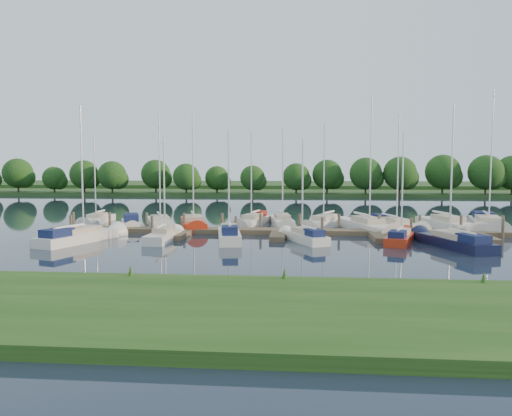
# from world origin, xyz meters

# --- Properties ---
(ground) EXTENTS (260.00, 260.00, 0.00)m
(ground) POSITION_xyz_m (0.00, 0.00, 0.00)
(ground) COLOR #17202E
(ground) RESTS_ON ground
(near_bank) EXTENTS (90.00, 10.00, 0.50)m
(near_bank) POSITION_xyz_m (0.00, -16.00, 0.25)
(near_bank) COLOR #1C4112
(near_bank) RESTS_ON ground
(dock) EXTENTS (40.00, 6.00, 0.40)m
(dock) POSITION_xyz_m (0.00, 7.31, 0.20)
(dock) COLOR #4B3D2A
(dock) RESTS_ON ground
(mooring_pilings) EXTENTS (38.24, 2.84, 2.00)m
(mooring_pilings) POSITION_xyz_m (0.00, 8.43, 0.60)
(mooring_pilings) COLOR #473D33
(mooring_pilings) RESTS_ON ground
(far_shore) EXTENTS (180.00, 30.00, 0.60)m
(far_shore) POSITION_xyz_m (0.00, 75.00, 0.30)
(far_shore) COLOR #214219
(far_shore) RESTS_ON ground
(distant_hill) EXTENTS (220.00, 40.00, 1.40)m
(distant_hill) POSITION_xyz_m (0.00, 100.00, 0.70)
(distant_hill) COLOR #365525
(distant_hill) RESTS_ON ground
(treeline) EXTENTS (146.71, 9.84, 8.13)m
(treeline) POSITION_xyz_m (-2.54, 61.87, 4.14)
(treeline) COLOR #38281C
(treeline) RESTS_ON ground
(sailboat_n_0) EXTENTS (1.90, 7.08, 9.06)m
(sailboat_n_0) POSITION_xyz_m (-18.93, 14.45, 0.27)
(sailboat_n_0) COLOR silver
(sailboat_n_0) RESTS_ON ground
(motorboat) EXTENTS (3.33, 5.77, 1.58)m
(motorboat) POSITION_xyz_m (-14.21, 11.20, 0.33)
(motorboat) COLOR silver
(motorboat) RESTS_ON ground
(sailboat_n_2) EXTENTS (4.65, 8.79, 11.14)m
(sailboat_n_2) POSITION_xyz_m (-11.62, 12.02, 0.27)
(sailboat_n_2) COLOR silver
(sailboat_n_2) RESTS_ON ground
(sailboat_n_3) EXTENTS (4.01, 8.78, 11.13)m
(sailboat_n_3) POSITION_xyz_m (-8.25, 11.42, 0.28)
(sailboat_n_3) COLOR #B22910
(sailboat_n_3) RESTS_ON ground
(sailboat_n_4) EXTENTS (3.12, 7.36, 9.45)m
(sailboat_n_4) POSITION_xyz_m (-2.89, 14.14, 0.33)
(sailboat_n_4) COLOR silver
(sailboat_n_4) RESTS_ON ground
(sailboat_n_5) EXTENTS (2.73, 7.65, 9.77)m
(sailboat_n_5) POSITION_xyz_m (0.03, 14.05, 0.28)
(sailboat_n_5) COLOR silver
(sailboat_n_5) RESTS_ON ground
(sailboat_n_6) EXTENTS (4.54, 7.73, 10.21)m
(sailboat_n_6) POSITION_xyz_m (4.10, 13.08, 0.28)
(sailboat_n_6) COLOR silver
(sailboat_n_6) RESTS_ON ground
(sailboat_n_7) EXTENTS (4.62, 9.64, 12.25)m
(sailboat_n_7) POSITION_xyz_m (7.86, 10.51, 0.28)
(sailboat_n_7) COLOR silver
(sailboat_n_7) RESTS_ON ground
(sailboat_n_8) EXTENTS (4.20, 8.71, 10.93)m
(sailboat_n_8) POSITION_xyz_m (10.60, 12.72, 0.31)
(sailboat_n_8) COLOR silver
(sailboat_n_8) RESTS_ON ground
(sailboat_n_9) EXTENTS (3.96, 9.41, 11.92)m
(sailboat_n_9) POSITION_xyz_m (15.45, 12.58, 0.28)
(sailboat_n_9) COLOR silver
(sailboat_n_9) RESTS_ON ground
(sailboat_n_10) EXTENTS (4.23, 10.53, 13.14)m
(sailboat_n_10) POSITION_xyz_m (19.17, 13.13, 0.33)
(sailboat_n_10) COLOR silver
(sailboat_n_10) RESTS_ON ground
(sailboat_s_0) EXTENTS (4.14, 8.41, 10.78)m
(sailboat_s_0) POSITION_xyz_m (-15.00, 1.79, 0.33)
(sailboat_s_0) COLOR silver
(sailboat_s_0) RESTS_ON ground
(sailboat_s_1) EXTENTS (1.66, 6.50, 8.53)m
(sailboat_s_1) POSITION_xyz_m (-8.79, 3.11, 0.28)
(sailboat_s_1) COLOR silver
(sailboat_s_1) RESTS_ON ground
(sailboat_s_2) EXTENTS (2.58, 6.89, 9.07)m
(sailboat_s_2) POSITION_xyz_m (-3.69, 3.21, 0.35)
(sailboat_s_2) COLOR silver
(sailboat_s_2) RESTS_ON ground
(sailboat_s_3) EXTENTS (3.72, 6.10, 8.21)m
(sailboat_s_3) POSITION_xyz_m (2.10, 3.47, 0.32)
(sailboat_s_3) COLOR silver
(sailboat_s_3) RESTS_ON ground
(sailboat_s_4) EXTENTS (3.34, 6.79, 8.72)m
(sailboat_s_4) POSITION_xyz_m (9.40, 3.87, 0.31)
(sailboat_s_4) COLOR #B22910
(sailboat_s_4) RESTS_ON ground
(sailboat_s_5) EXTENTS (3.97, 8.17, 10.44)m
(sailboat_s_5) POSITION_xyz_m (12.63, 1.64, 0.33)
(sailboat_s_5) COLOR black
(sailboat_s_5) RESTS_ON ground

